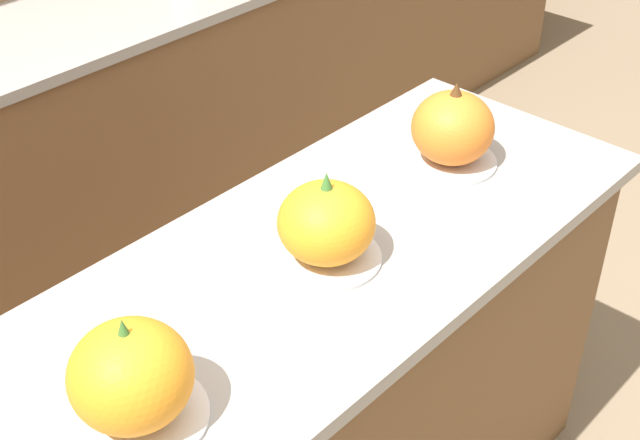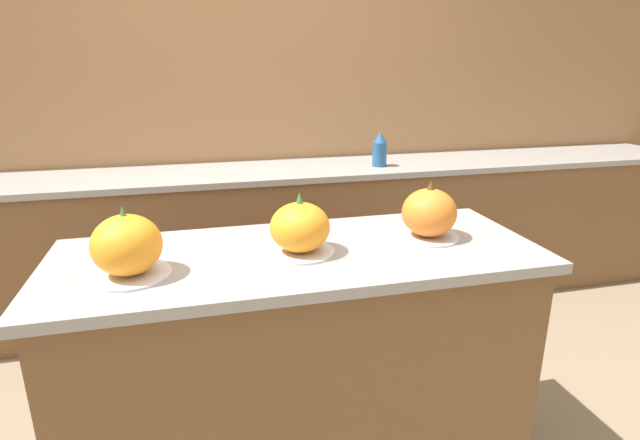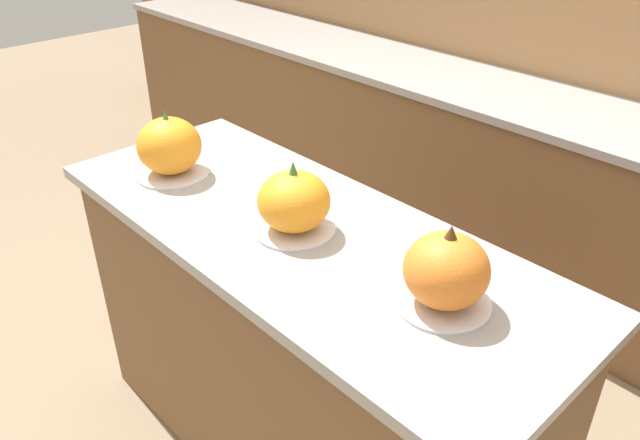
% 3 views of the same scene
% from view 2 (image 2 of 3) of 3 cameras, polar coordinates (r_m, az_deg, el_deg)
% --- Properties ---
extents(wall_back, '(8.00, 0.06, 2.50)m').
position_cam_2_polar(wall_back, '(3.29, -8.93, 12.75)').
color(wall_back, '#9E7047').
rests_on(wall_back, ground_plane).
extents(kitchen_island, '(1.60, 0.62, 0.93)m').
position_cam_2_polar(kitchen_island, '(1.86, -2.20, -16.94)').
color(kitchen_island, brown).
rests_on(kitchen_island, ground_plane).
extents(back_counter, '(6.00, 0.60, 0.90)m').
position_cam_2_polar(back_counter, '(3.14, -7.66, -2.37)').
color(back_counter, brown).
rests_on(back_counter, ground_plane).
extents(pumpkin_cake_left, '(0.23, 0.23, 0.21)m').
position_cam_2_polar(pumpkin_cake_left, '(1.53, -21.19, -2.86)').
color(pumpkin_cake_left, silver).
rests_on(pumpkin_cake_left, kitchen_island).
extents(pumpkin_cake_center, '(0.22, 0.22, 0.20)m').
position_cam_2_polar(pumpkin_cake_center, '(1.60, -2.29, -0.99)').
color(pumpkin_cake_center, silver).
rests_on(pumpkin_cake_center, kitchen_island).
extents(pumpkin_cake_right, '(0.22, 0.22, 0.21)m').
position_cam_2_polar(pumpkin_cake_right, '(1.78, 12.36, 0.68)').
color(pumpkin_cake_right, silver).
rests_on(pumpkin_cake_right, kitchen_island).
extents(bottle_tall, '(0.09, 0.09, 0.21)m').
position_cam_2_polar(bottle_tall, '(3.10, 6.84, 7.96)').
color(bottle_tall, '#235184').
rests_on(bottle_tall, back_counter).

